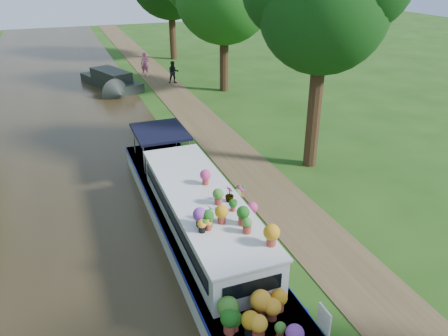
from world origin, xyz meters
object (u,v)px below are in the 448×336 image
second_boat (112,81)px  pedestrian_dark (173,72)px  pedestrian_pink (145,64)px  plant_boat (203,226)px

second_boat → pedestrian_dark: pedestrian_dark is taller
pedestrian_pink → plant_boat: bearing=-73.3°
second_boat → pedestrian_dark: 4.20m
plant_boat → pedestrian_pink: (2.75, 22.04, 0.01)m
second_boat → pedestrian_dark: (4.18, -0.28, 0.29)m
second_boat → pedestrian_pink: (2.81, 2.69, 0.37)m
second_boat → pedestrian_pink: bearing=22.5°
plant_boat → second_boat: bearing=90.2°
second_boat → pedestrian_pink: size_ratio=3.97×
pedestrian_pink → pedestrian_dark: 3.28m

